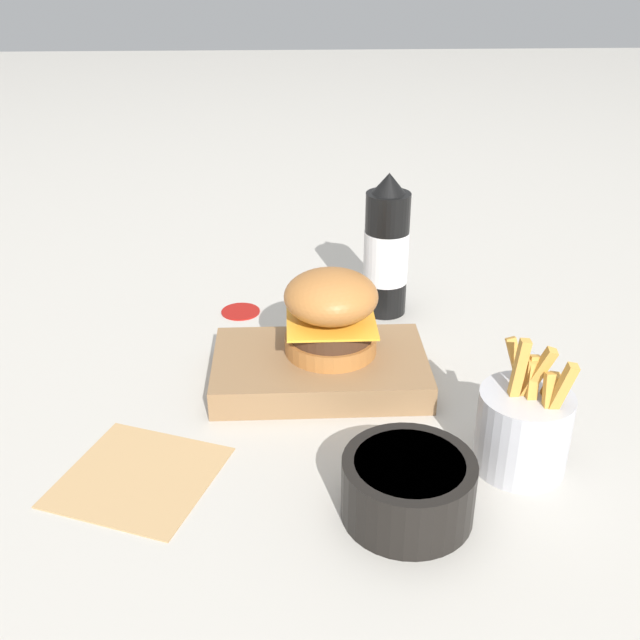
{
  "coord_description": "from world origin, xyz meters",
  "views": [
    {
      "loc": [
        -0.02,
        0.87,
        0.49
      ],
      "look_at": [
        -0.06,
        0.07,
        0.09
      ],
      "focal_mm": 42.0,
      "sensor_mm": 36.0,
      "label": 1
    }
  ],
  "objects": [
    {
      "name": "ground_plane",
      "position": [
        0.0,
        0.0,
        0.0
      ],
      "size": [
        6.0,
        6.0,
        0.0
      ],
      "primitive_type": "plane",
      "color": "#B7B2A8"
    },
    {
      "name": "serving_board",
      "position": [
        -0.06,
        0.07,
        0.02
      ],
      "size": [
        0.26,
        0.16,
        0.04
      ],
      "color": "olive",
      "rests_on": "ground_plane"
    },
    {
      "name": "burger",
      "position": [
        -0.07,
        0.06,
        0.09
      ],
      "size": [
        0.11,
        0.11,
        0.1
      ],
      "color": "#AD6B33",
      "rests_on": "serving_board"
    },
    {
      "name": "ketchup_bottle",
      "position": [
        -0.16,
        -0.12,
        0.1
      ],
      "size": [
        0.06,
        0.06,
        0.21
      ],
      "color": "black",
      "rests_on": "ground_plane"
    },
    {
      "name": "fries_basket",
      "position": [
        -0.26,
        0.25,
        0.05
      ],
      "size": [
        0.1,
        0.1,
        0.15
      ],
      "color": "#B7B7BC",
      "rests_on": "ground_plane"
    },
    {
      "name": "side_bowl",
      "position": [
        -0.13,
        0.32,
        0.03
      ],
      "size": [
        0.13,
        0.13,
        0.06
      ],
      "color": "black",
      "rests_on": "ground_plane"
    },
    {
      "name": "spoon",
      "position": [
        -0.32,
        0.06,
        0.01
      ],
      "size": [
        0.07,
        0.16,
        0.01
      ],
      "rotation": [
        0.0,
        0.0,
        4.42
      ],
      "color": "#B2B2B7",
      "rests_on": "ground_plane"
    },
    {
      "name": "ketchup_puddle",
      "position": [
        0.05,
        -0.12,
        0.0
      ],
      "size": [
        0.06,
        0.06,
        0.0
      ],
      "color": "#9E140F",
      "rests_on": "ground_plane"
    },
    {
      "name": "parchment_square",
      "position": [
        0.13,
        0.25,
        0.0
      ],
      "size": [
        0.19,
        0.19,
        0.0
      ],
      "color": "tan",
      "rests_on": "ground_plane"
    }
  ]
}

